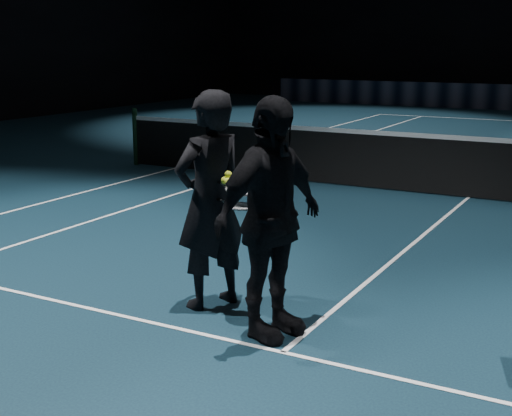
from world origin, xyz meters
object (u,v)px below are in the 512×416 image
at_px(racket_upper, 240,191).
at_px(tennis_balls, 227,179).
at_px(racket_lower, 240,206).
at_px(player_b, 270,219).
at_px(player_a, 210,201).

bearing_deg(racket_upper, tennis_balls, -170.43).
bearing_deg(racket_lower, player_b, 0.00).
relative_size(player_a, racket_upper, 2.86).
bearing_deg(player_b, tennis_balls, 80.80).
xyz_separation_m(player_a, racket_lower, (0.41, -0.18, 0.03)).
distance_m(racket_lower, tennis_balls, 0.28).
bearing_deg(player_a, racket_upper, 94.19).
height_order(player_b, racket_lower, player_b).
xyz_separation_m(player_a, tennis_balls, (0.23, -0.10, 0.23)).
relative_size(player_a, racket_lower, 2.86).
height_order(racket_lower, tennis_balls, tennis_balls).
height_order(player_a, racket_lower, player_a).
distance_m(player_a, racket_lower, 0.45).
relative_size(racket_lower, racket_upper, 1.00).
relative_size(player_b, racket_upper, 2.86).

